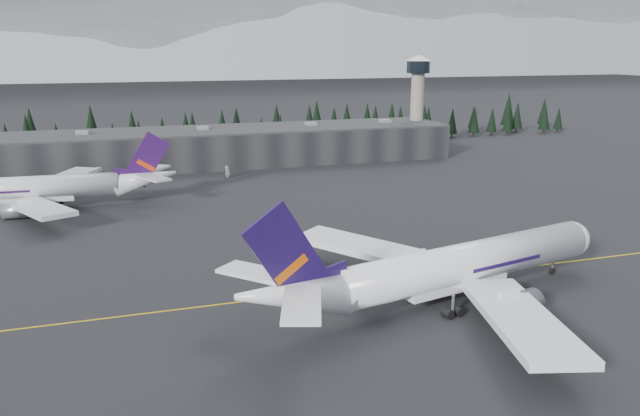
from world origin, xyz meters
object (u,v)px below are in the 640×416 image
object	(u,v)px
terminal	(231,146)
gse_vehicle_b	(228,176)
jet_parked	(48,188)
gse_vehicle_a	(99,180)
control_tower	(417,93)
jet_main	(440,270)

from	to	relation	value
terminal	gse_vehicle_b	bearing A→B (deg)	-102.69
jet_parked	gse_vehicle_a	xyz separation A→B (m)	(11.73, 30.01, -4.76)
terminal	jet_parked	xyz separation A→B (m)	(-56.87, -50.04, -0.87)
control_tower	terminal	bearing A→B (deg)	-177.71
gse_vehicle_a	gse_vehicle_b	distance (m)	39.78
terminal	jet_main	size ratio (longest dim) A/B	2.27
jet_parked	gse_vehicle_a	size ratio (longest dim) A/B	13.56
gse_vehicle_a	gse_vehicle_b	bearing A→B (deg)	-8.23
control_tower	jet_parked	world-z (taller)	control_tower
jet_main	gse_vehicle_a	size ratio (longest dim) A/B	14.58
control_tower	gse_vehicle_a	size ratio (longest dim) A/B	7.80
control_tower	gse_vehicle_a	world-z (taller)	control_tower
gse_vehicle_a	jet_main	bearing A→B (deg)	-65.33
terminal	control_tower	bearing A→B (deg)	2.29
jet_parked	control_tower	bearing A→B (deg)	-154.40
gse_vehicle_b	terminal	bearing A→B (deg)	158.87
jet_main	jet_parked	xyz separation A→B (m)	(-66.90, 87.55, -0.49)
jet_parked	terminal	bearing A→B (deg)	-134.97
terminal	control_tower	size ratio (longest dim) A/B	4.24
gse_vehicle_b	control_tower	bearing A→B (deg)	100.95
terminal	jet_parked	world-z (taller)	jet_parked
gse_vehicle_a	gse_vehicle_b	xyz separation A→B (m)	(39.42, -5.37, -0.00)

